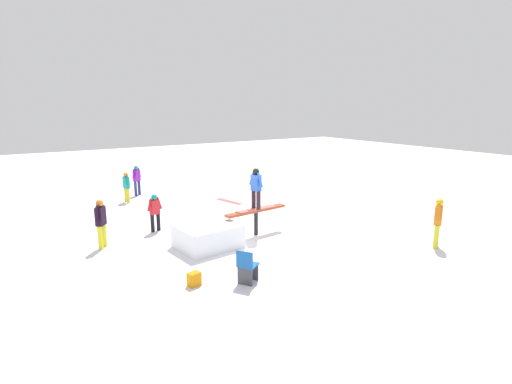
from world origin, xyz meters
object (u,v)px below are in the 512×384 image
Objects in this scene: bystander_purple at (137,179)px; bystander_teal at (126,186)px; bystander_red at (155,211)px; loose_snowboard_coral at (229,201)px; backpack_on_snow at (194,279)px; folding_chair at (247,267)px; main_rider_on_rail at (256,189)px; rail_feature at (256,213)px; bystander_orange at (438,220)px; bystander_black at (101,221)px.

bystander_teal is (-0.80, -1.13, -0.05)m from bystander_purple.
bystander_purple is at bearing -116.25° from bystander_red.
backpack_on_snow is at bearing 133.29° from loose_snowboard_coral.
main_rider_on_rail is at bearing -68.79° from folding_chair.
bystander_teal is 9.59m from backpack_on_snow.
main_rider_on_rail is at bearing -110.66° from bystander_purple.
bystander_teal is (-2.44, 7.05, -0.82)m from main_rider_on_rail.
loose_snowboard_coral is 1.73× the size of folding_chair.
bystander_teal is 10.11m from folding_chair.
bystander_purple is at bearing 95.23° from rail_feature.
bystander_teal is (0.32, 4.84, 0.02)m from bystander_red.
bystander_orange is at bearing -49.84° from main_rider_on_rail.
main_rider_on_rail reaches higher than loose_snowboard_coral.
folding_chair is (2.48, -4.55, -0.45)m from bystander_black.
main_rider_on_rail is 4.42m from backpack_on_snow.
rail_feature is at bearing 149.86° from loose_snowboard_coral.
bystander_black is at bearing 104.68° from loose_snowboard_coral.
rail_feature is 3.77m from folding_chair.
backpack_on_snow is (-7.46, 1.55, -0.70)m from bystander_orange.
bystander_black is (-3.05, -6.68, 0.04)m from bystander_purple.
folding_chair is at bearing 80.39° from bystander_red.
bystander_orange is at bearing -160.14° from bystander_teal.
rail_feature is 2.74× the size of folding_chair.
bystander_orange is (4.08, -4.02, -0.72)m from main_rider_on_rail.
bystander_orange is 1.07× the size of bystander_purple.
bystander_orange is 9.25m from bystander_red.
bystander_teal reaches higher than backpack_on_snow.
bystander_teal is at bearing 89.86° from bystander_orange.
backpack_on_snow is (-3.38, -2.47, -1.42)m from main_rider_on_rail.
bystander_purple is at bearing -46.04° from bystander_teal.
bystander_red is (-1.12, -5.97, -0.07)m from bystander_purple.
main_rider_on_rail is at bearing 0.00° from rail_feature.
main_rider_on_rail is 1.05× the size of bystander_purple.
rail_feature reaches higher than backpack_on_snow.
bystander_purple is at bearing 29.23° from loose_snowboard_coral.
folding_chair is at bearing 142.01° from loose_snowboard_coral.
bystander_black is 1.74× the size of folding_chair.
folding_chair reaches higher than loose_snowboard_coral.
bystander_red is at bearing 107.03° from bystander_orange.
bystander_black is (-4.68, 1.50, 0.11)m from rail_feature.
bystander_purple is 4.29× the size of backpack_on_snow.
main_rider_on_rail is at bearing -171.56° from bystander_teal.
bystander_teal is at bearing -109.37° from bystander_red.
bystander_purple is at bearing -35.79° from folding_chair.
rail_feature is 7.09× the size of backpack_on_snow.
bystander_red reaches higher than folding_chair.
backpack_on_snow is at bearing 31.18° from folding_chair.
bystander_black is 6.98m from loose_snowboard_coral.
bystander_orange reaches higher than loose_snowboard_coral.
bystander_teal is at bearing 46.26° from loose_snowboard_coral.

